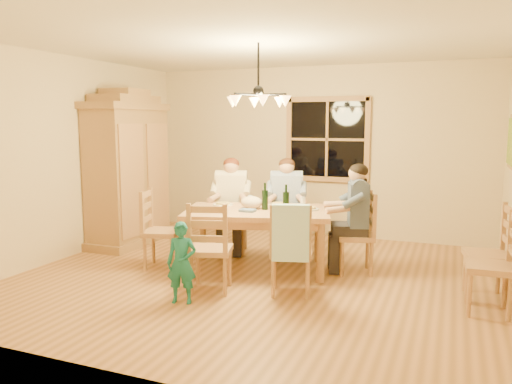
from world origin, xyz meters
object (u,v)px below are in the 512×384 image
at_px(chandelier, 258,99).
at_px(adult_plaid_man, 287,194).
at_px(armoire, 128,174).
at_px(wine_bottle_b, 286,198).
at_px(chair_end_left, 162,244).
at_px(wine_bottle_a, 265,196).
at_px(chair_near_right, 291,265).
at_px(chair_near_left, 211,263).
at_px(chair_end_right, 355,248).
at_px(chair_spare_back, 485,269).
at_px(child, 182,263).
at_px(adult_slate_man, 357,204).
at_px(chair_far_left, 232,231).
at_px(chair_far_right, 286,232).
at_px(adult_woman, 231,193).
at_px(chair_spare_front, 488,282).
at_px(dining_table, 257,218).

distance_m(chandelier, adult_plaid_man, 1.70).
height_order(armoire, wine_bottle_b, armoire).
bearing_deg(chair_end_left, wine_bottle_a, 90.39).
bearing_deg(wine_bottle_b, chandelier, -133.72).
bearing_deg(chair_near_right, wine_bottle_b, 96.31).
distance_m(chair_near_left, chair_end_right, 1.83).
relative_size(armoire, chair_spare_back, 2.32).
distance_m(chair_near_left, child, 0.46).
bearing_deg(chair_near_left, child, -120.00).
relative_size(chair_end_left, adult_slate_man, 1.13).
bearing_deg(chair_far_left, chair_far_right, 180.00).
height_order(chandelier, adult_woman, chandelier).
bearing_deg(wine_bottle_a, chandelier, -83.18).
height_order(chair_near_right, adult_woman, adult_woman).
distance_m(adult_slate_man, wine_bottle_b, 0.86).
bearing_deg(chair_end_right, chair_far_left, 63.43).
bearing_deg(child, armoire, 120.03).
bearing_deg(chair_end_left, adult_plaid_man, 117.98).
xyz_separation_m(chair_near_right, chair_end_right, (0.50, 1.00, 0.00)).
bearing_deg(wine_bottle_b, chair_end_left, -168.03).
height_order(chair_near_right, wine_bottle_a, wine_bottle_a).
relative_size(adult_woman, child, 1.05).
bearing_deg(wine_bottle_b, chair_near_left, -122.19).
distance_m(chandelier, chair_near_left, 1.91).
bearing_deg(chair_near_right, armoire, 140.76).
distance_m(chair_near_left, adult_plaid_man, 1.88).
distance_m(chair_end_left, adult_slate_man, 2.46).
distance_m(chandelier, chair_spare_front, 3.03).
bearing_deg(chair_end_left, chair_spare_front, 71.11).
bearing_deg(chair_end_right, wine_bottle_b, 98.60).
bearing_deg(chair_far_left, adult_woman, 73.34).
bearing_deg(chair_spare_front, dining_table, 77.04).
bearing_deg(wine_bottle_b, adult_plaid_man, 107.87).
bearing_deg(adult_slate_man, wine_bottle_b, 98.60).
bearing_deg(wine_bottle_a, chair_spare_front, -11.93).
bearing_deg(adult_woman, wine_bottle_a, 123.19).
bearing_deg(child, chair_end_left, 114.49).
relative_size(chair_far_left, chair_far_right, 1.00).
height_order(chair_near_left, chair_end_left, same).
height_order(chandelier, chair_spare_front, chandelier).
xyz_separation_m(chair_end_right, wine_bottle_a, (-1.06, -0.31, 0.62)).
height_order(chair_far_left, chair_spare_front, same).
bearing_deg(wine_bottle_a, chair_far_left, 139.85).
bearing_deg(adult_woman, chair_near_left, 90.00).
xyz_separation_m(armoire, chair_end_left, (1.14, -0.91, -0.75)).
bearing_deg(chandelier, wine_bottle_b, 46.28).
distance_m(armoire, chair_spare_back, 4.97).
distance_m(chair_far_left, chair_spare_front, 3.42).
relative_size(chandelier, adult_slate_man, 0.88).
relative_size(chair_far_left, adult_slate_man, 1.13).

